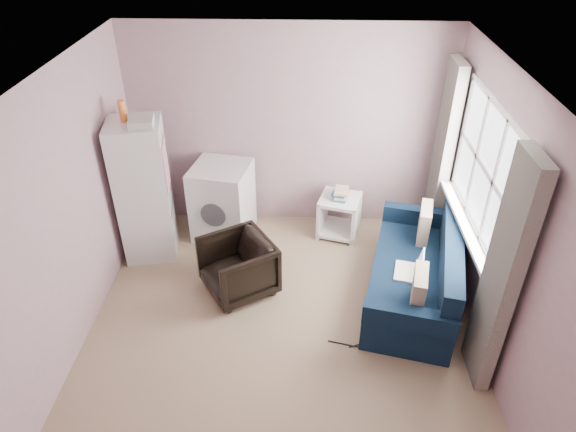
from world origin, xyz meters
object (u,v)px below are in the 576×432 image
washing_machine (222,199)px  side_table (339,213)px  sofa (419,276)px  fridge (144,190)px  armchair (238,265)px

washing_machine → side_table: 1.45m
side_table → sofa: (0.77, -1.17, -0.00)m
fridge → armchair: bearing=-41.8°
side_table → sofa: bearing=-56.7°
armchair → sofa: 1.90m
armchair → washing_machine: washing_machine is taller
washing_machine → fridge: bearing=-142.3°
washing_machine → sofa: (2.20, -1.14, -0.18)m
side_table → sofa: 1.40m
armchair → side_table: size_ratio=1.08×
fridge → sofa: fridge is taller
washing_machine → side_table: bearing=11.8°
armchair → sofa: (1.89, -0.06, -0.05)m
side_table → armchair: bearing=-135.5°
armchair → washing_machine: 1.13m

